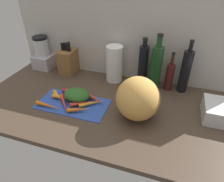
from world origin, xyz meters
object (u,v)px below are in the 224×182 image
carrot_4 (73,93)px  carrot_6 (61,97)px  carrot_7 (93,103)px  carrot_9 (79,110)px  winter_squash (138,99)px  paper_towel_roll (114,64)px  bottle_1 (156,67)px  bottle_3 (185,71)px  carrot_3 (64,103)px  bottle_2 (170,76)px  blender_appliance (43,55)px  carrot_1 (75,96)px  carrot_10 (83,103)px  carrot_5 (48,106)px  knife_block (69,61)px  bottle_0 (143,64)px  carrot_8 (88,98)px  carrot_2 (57,95)px  cutting_board (73,104)px  carrot_0 (94,98)px

carrot_4 → carrot_6: 8.17cm
carrot_6 → carrot_7: 21.00cm
carrot_7 → carrot_9: 10.12cm
winter_squash → paper_towel_roll: bearing=124.5°
carrot_6 → bottle_1: bottle_1 is taller
paper_towel_roll → bottle_3: (47.58, 0.49, 1.66)cm
carrot_3 → bottle_2: bearing=33.8°
blender_appliance → carrot_7: bearing=-31.8°
carrot_1 → carrot_10: 9.69cm
carrot_9 → bottle_1: bearing=47.4°
carrot_5 → knife_block: knife_block is taller
bottle_0 → bottle_1: 10.49cm
carrot_6 → bottle_3: 80.74cm
carrot_9 → bottle_3: (55.75, 42.76, 12.53)cm
carrot_4 → carrot_8: carrot_8 is taller
carrot_4 → knife_block: bearing=121.4°
carrot_7 → blender_appliance: size_ratio=0.67×
paper_towel_roll → bottle_2: size_ratio=0.97×
blender_appliance → bottle_3: bottle_3 is taller
carrot_2 → bottle_1: (56.72, 31.74, 13.60)cm
carrot_7 → bottle_0: bottle_0 is taller
carrot_1 → carrot_10: bearing=-32.8°
carrot_10 → bottle_2: bearing=37.1°
carrot_9 → bottle_2: bearing=41.9°
carrot_1 → bottle_1: size_ratio=0.47×
carrot_1 → paper_towel_roll: bearing=61.7°
cutting_board → knife_block: bearing=120.5°
carrot_5 → carrot_9: (18.98, 2.16, 0.11)cm
carrot_1 → winter_squash: winter_squash is taller
carrot_6 → blender_appliance: size_ratio=0.46×
carrot_3 → knife_block: 44.33cm
bottle_1 → paper_towel_roll: bearing=176.5°
carrot_4 → bottle_0: bottle_0 is taller
carrot_3 → carrot_7: size_ratio=0.97×
carrot_7 → bottle_2: (41.52, 33.16, 8.05)cm
bottle_0 → bottle_3: 27.92cm
bottle_0 → bottle_1: size_ratio=0.87×
carrot_7 → bottle_1: (32.12, 31.79, 13.86)cm
carrot_0 → carrot_9: carrot_0 is taller
cutting_board → bottle_1: 58.32cm
carrot_0 → bottle_0: (23.99, 31.91, 11.78)cm
winter_squash → knife_block: 71.10cm
carrot_4 → bottle_3: (67.19, 28.38, 12.84)cm
carrot_4 → bottle_1: (48.72, 26.12, 13.96)cm
winter_squash → carrot_2: bearing=178.2°
carrot_2 → carrot_5: (0.46, -10.92, -0.16)cm
cutting_board → paper_towel_roll: 41.39cm
bottle_0 → bottle_3: bottle_3 is taller
carrot_5 → bottle_3: bearing=31.0°
carrot_6 → bottle_3: bottle_3 is taller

